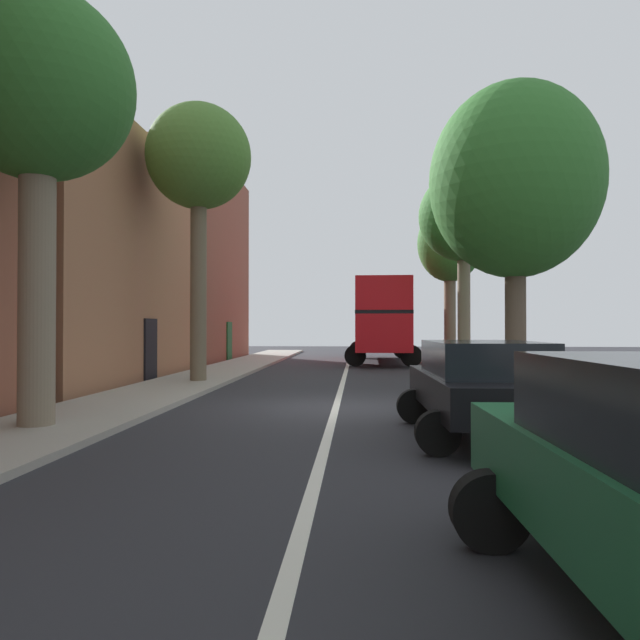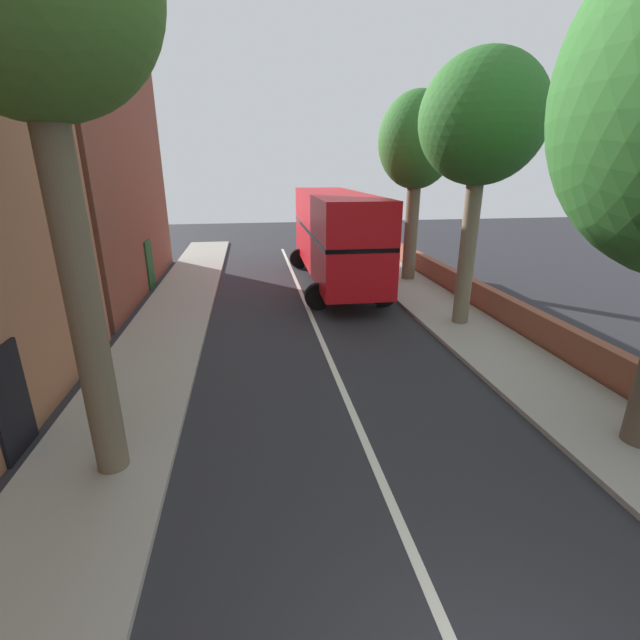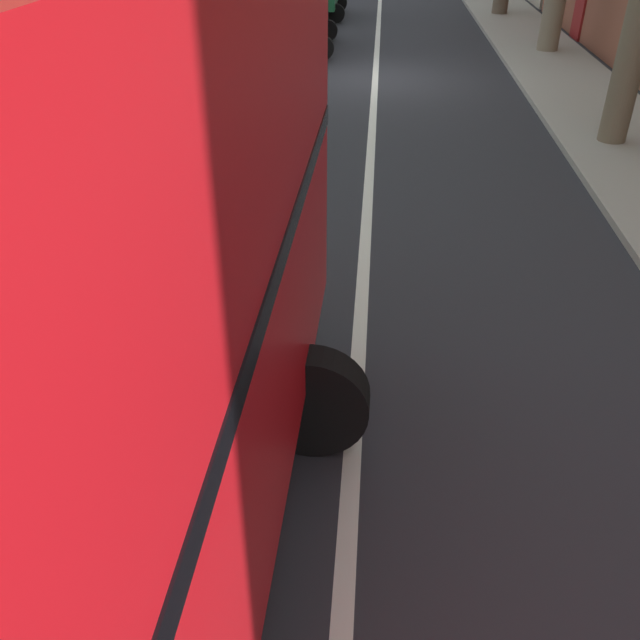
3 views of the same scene
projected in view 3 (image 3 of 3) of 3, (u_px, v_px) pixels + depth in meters
name	position (u px, v px, depth m)	size (l,w,h in m)	color
ground_plane	(375.00, 78.00, 17.47)	(84.00, 84.00, 0.00)	#28282D
road_centre_line	(375.00, 78.00, 17.47)	(0.16, 54.00, 0.01)	silver
sidewalk_left	(567.00, 80.00, 17.10)	(2.60, 60.00, 0.12)	#9E998E
sidewalk_right	(191.00, 72.00, 17.79)	(2.60, 60.00, 0.12)	#9E998E
boundary_wall_right	(132.00, 54.00, 17.66)	(0.36, 54.00, 0.97)	brown
parked_car_black_right_2	(295.00, 17.00, 20.12)	(2.55, 4.52, 1.58)	black
litter_bin_right	(183.00, 39.00, 18.23)	(0.55, 0.55, 1.18)	black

